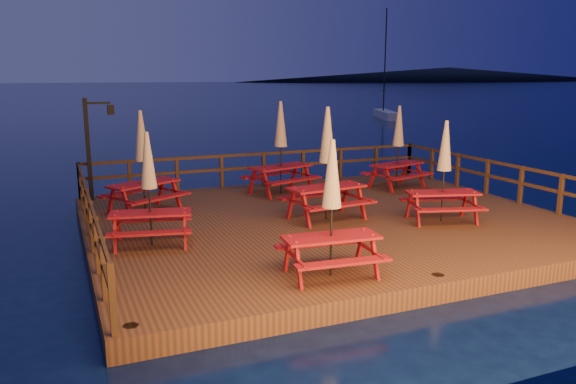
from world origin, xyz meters
The scene contains 14 objects.
ground centered at (0.00, 0.00, 0.00)m, with size 500.00×500.00×0.00m, color black.
deck centered at (0.00, 0.00, 0.20)m, with size 12.00×10.00×0.40m, color #402914.
deck_piles centered at (0.00, 0.00, -0.30)m, with size 11.44×9.44×1.40m.
railing centered at (0.00, 1.78, 1.16)m, with size 11.80×9.75×1.10m.
lamp_post centered at (-5.39, 4.55, 2.20)m, with size 0.85×0.18×3.00m.
headland_right centered at (185.00, 230.00, 3.50)m, with size 230.40×86.40×7.00m, color black.
sailboat centered at (22.08, 32.06, 0.33)m, with size 3.42×6.72×10.00m.
picnic_table_0 centered at (-0.10, -0.10, 1.90)m, with size 2.20×1.88×2.88m.
picnic_table_1 centered at (0.02, 3.34, 1.89)m, with size 2.39×2.15×2.86m.
picnic_table_2 centered at (-4.64, -0.66, 1.69)m, with size 2.01×1.78×2.49m.
picnic_table_3 centered at (2.51, -1.44, 1.73)m, with size 2.13×1.91×2.56m.
picnic_table_4 centered at (-1.87, -3.85, 1.72)m, with size 1.90×1.61×2.55m.
picnic_table_5 centered at (-4.31, 2.43, 1.83)m, with size 2.43×2.29×2.75m.
picnic_table_6 centered at (3.87, 2.68, 1.79)m, with size 2.22×2.00×2.68m.
Camera 1 is at (-6.42, -12.70, 4.10)m, focal length 35.00 mm.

